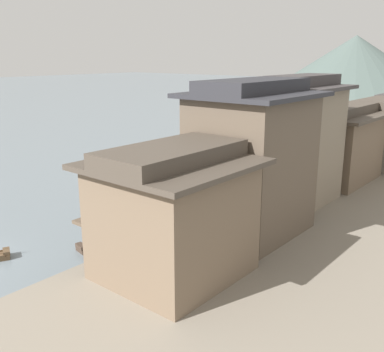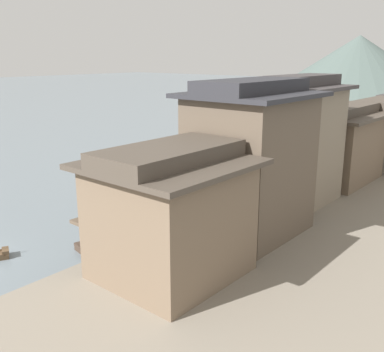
{
  "view_description": "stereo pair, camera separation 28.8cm",
  "coord_description": "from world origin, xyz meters",
  "px_view_note": "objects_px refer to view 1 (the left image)",
  "views": [
    {
      "loc": [
        23.62,
        -8.92,
        10.8
      ],
      "look_at": [
        2.35,
        16.57,
        1.84
      ],
      "focal_mm": 41.93,
      "sensor_mm": 36.0,
      "label": 1
    },
    {
      "loc": [
        23.84,
        -8.74,
        10.8
      ],
      "look_at": [
        2.35,
        16.57,
        1.84
      ],
      "focal_mm": 41.93,
      "sensor_mm": 36.0,
      "label": 2
    }
  ],
  "objects_px": {
    "boat_moored_third": "(330,154)",
    "house_waterfront_second": "(251,159)",
    "house_waterfront_nearest": "(173,213)",
    "boat_moored_nearest": "(213,179)",
    "house_waterfront_far": "(381,133)",
    "house_waterfront_tall": "(300,141)",
    "boat_midriver_drifting": "(114,240)",
    "boat_midriver_upstream": "(378,136)",
    "boat_moored_second": "(176,161)",
    "boat_moored_far": "(366,141)",
    "house_waterfront_narrow": "(341,144)"
  },
  "relations": [
    {
      "from": "boat_moored_far",
      "to": "house_waterfront_tall",
      "type": "relative_size",
      "value": 0.48
    },
    {
      "from": "house_waterfront_tall",
      "to": "house_waterfront_far",
      "type": "xyz_separation_m",
      "value": [
        0.8,
        14.95,
        -1.31
      ]
    },
    {
      "from": "boat_moored_third",
      "to": "house_waterfront_nearest",
      "type": "relative_size",
      "value": 0.7
    },
    {
      "from": "boat_moored_third",
      "to": "house_waterfront_tall",
      "type": "xyz_separation_m",
      "value": [
        5.73,
        -19.43,
        4.97
      ]
    },
    {
      "from": "house_waterfront_far",
      "to": "boat_moored_second",
      "type": "bearing_deg",
      "value": -152.47
    },
    {
      "from": "boat_midriver_drifting",
      "to": "house_waterfront_nearest",
      "type": "xyz_separation_m",
      "value": [
        6.34,
        -1.74,
        3.66
      ]
    },
    {
      "from": "boat_moored_nearest",
      "to": "boat_midriver_drifting",
      "type": "relative_size",
      "value": 1.02
    },
    {
      "from": "boat_moored_second",
      "to": "house_waterfront_second",
      "type": "bearing_deg",
      "value": -36.6
    },
    {
      "from": "boat_midriver_drifting",
      "to": "boat_midriver_upstream",
      "type": "bearing_deg",
      "value": 89.56
    },
    {
      "from": "boat_midriver_drifting",
      "to": "boat_midriver_upstream",
      "type": "distance_m",
      "value": 46.42
    },
    {
      "from": "boat_midriver_drifting",
      "to": "house_waterfront_tall",
      "type": "xyz_separation_m",
      "value": [
        5.64,
        12.11,
        4.97
      ]
    },
    {
      "from": "house_waterfront_second",
      "to": "house_waterfront_tall",
      "type": "xyz_separation_m",
      "value": [
        -0.51,
        7.02,
        0.01
      ]
    },
    {
      "from": "boat_moored_far",
      "to": "house_waterfront_tall",
      "type": "xyz_separation_m",
      "value": [
        5.09,
        -28.96,
        4.81
      ]
    },
    {
      "from": "house_waterfront_narrow",
      "to": "house_waterfront_far",
      "type": "xyz_separation_m",
      "value": [
        0.64,
        7.91,
        0.0
      ]
    },
    {
      "from": "house_waterfront_far",
      "to": "boat_midriver_drifting",
      "type": "bearing_deg",
      "value": -103.38
    },
    {
      "from": "boat_moored_second",
      "to": "house_waterfront_tall",
      "type": "height_order",
      "value": "house_waterfront_tall"
    },
    {
      "from": "boat_moored_nearest",
      "to": "house_waterfront_tall",
      "type": "relative_size",
      "value": 0.55
    },
    {
      "from": "boat_moored_second",
      "to": "boat_midriver_upstream",
      "type": "relative_size",
      "value": 0.81
    },
    {
      "from": "boat_midriver_drifting",
      "to": "house_waterfront_nearest",
      "type": "relative_size",
      "value": 0.67
    },
    {
      "from": "house_waterfront_second",
      "to": "boat_midriver_upstream",
      "type": "bearing_deg",
      "value": 97.98
    },
    {
      "from": "boat_midriver_upstream",
      "to": "house_waterfront_second",
      "type": "relative_size",
      "value": 0.63
    },
    {
      "from": "house_waterfront_nearest",
      "to": "house_waterfront_far",
      "type": "xyz_separation_m",
      "value": [
        0.1,
        28.8,
        -0.0
      ]
    },
    {
      "from": "house_waterfront_far",
      "to": "boat_moored_third",
      "type": "bearing_deg",
      "value": 145.55
    },
    {
      "from": "boat_moored_nearest",
      "to": "house_waterfront_second",
      "type": "height_order",
      "value": "house_waterfront_second"
    },
    {
      "from": "house_waterfront_tall",
      "to": "house_waterfront_far",
      "type": "relative_size",
      "value": 1.2
    },
    {
      "from": "boat_moored_third",
      "to": "boat_moored_nearest",
      "type": "bearing_deg",
      "value": -102.07
    },
    {
      "from": "house_waterfront_tall",
      "to": "house_waterfront_far",
      "type": "distance_m",
      "value": 15.03
    },
    {
      "from": "boat_midriver_drifting",
      "to": "house_waterfront_tall",
      "type": "bearing_deg",
      "value": 65.03
    },
    {
      "from": "boat_midriver_upstream",
      "to": "house_waterfront_second",
      "type": "bearing_deg",
      "value": -82.02
    },
    {
      "from": "house_waterfront_narrow",
      "to": "house_waterfront_far",
      "type": "distance_m",
      "value": 7.94
    },
    {
      "from": "boat_moored_third",
      "to": "house_waterfront_nearest",
      "type": "bearing_deg",
      "value": -79.06
    },
    {
      "from": "boat_moored_nearest",
      "to": "boat_moored_far",
      "type": "xyz_separation_m",
      "value": [
        4.26,
        26.44,
        0.18
      ]
    },
    {
      "from": "boat_moored_second",
      "to": "house_waterfront_tall",
      "type": "bearing_deg",
      "value": -19.11
    },
    {
      "from": "boat_moored_nearest",
      "to": "house_waterfront_nearest",
      "type": "height_order",
      "value": "house_waterfront_nearest"
    },
    {
      "from": "boat_midriver_drifting",
      "to": "house_waterfront_tall",
      "type": "relative_size",
      "value": 0.53
    },
    {
      "from": "boat_moored_second",
      "to": "boat_midriver_upstream",
      "type": "bearing_deg",
      "value": 68.08
    },
    {
      "from": "boat_moored_second",
      "to": "house_waterfront_narrow",
      "type": "distance_m",
      "value": 17.35
    },
    {
      "from": "boat_midriver_upstream",
      "to": "boat_moored_second",
      "type": "bearing_deg",
      "value": -111.92
    },
    {
      "from": "boat_moored_nearest",
      "to": "boat_midriver_upstream",
      "type": "height_order",
      "value": "boat_midriver_upstream"
    },
    {
      "from": "boat_moored_nearest",
      "to": "house_waterfront_far",
      "type": "bearing_deg",
      "value": 50.77
    },
    {
      "from": "boat_moored_nearest",
      "to": "boat_midriver_upstream",
      "type": "relative_size",
      "value": 0.86
    },
    {
      "from": "boat_moored_third",
      "to": "house_waterfront_second",
      "type": "xyz_separation_m",
      "value": [
        6.25,
        -26.45,
        4.95
      ]
    },
    {
      "from": "house_waterfront_nearest",
      "to": "house_waterfront_far",
      "type": "bearing_deg",
      "value": 89.81
    },
    {
      "from": "house_waterfront_tall",
      "to": "house_waterfront_far",
      "type": "height_order",
      "value": "house_waterfront_tall"
    },
    {
      "from": "boat_moored_third",
      "to": "boat_midriver_upstream",
      "type": "height_order",
      "value": "boat_midriver_upstream"
    },
    {
      "from": "boat_moored_second",
      "to": "house_waterfront_nearest",
      "type": "bearing_deg",
      "value": -48.4
    },
    {
      "from": "boat_moored_third",
      "to": "house_waterfront_far",
      "type": "relative_size",
      "value": 0.66
    },
    {
      "from": "boat_midriver_drifting",
      "to": "boat_midriver_upstream",
      "type": "height_order",
      "value": "boat_midriver_upstream"
    },
    {
      "from": "boat_midriver_drifting",
      "to": "house_waterfront_tall",
      "type": "height_order",
      "value": "house_waterfront_tall"
    },
    {
      "from": "house_waterfront_tall",
      "to": "house_waterfront_narrow",
      "type": "height_order",
      "value": "house_waterfront_tall"
    }
  ]
}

